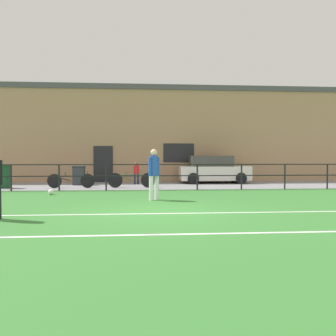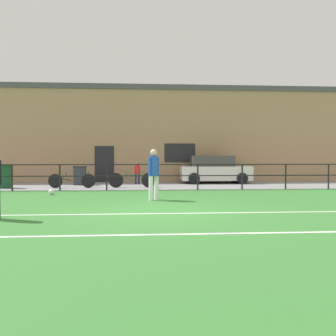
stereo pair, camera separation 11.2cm
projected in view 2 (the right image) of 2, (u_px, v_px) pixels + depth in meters
ground at (158, 212)px, 9.18m from camera, size 60.00×44.00×0.04m
field_line_touchline at (159, 214)px, 8.84m from camera, size 36.00×0.11×0.00m
field_line_hash at (164, 234)px, 6.44m from camera, size 36.00×0.11×0.00m
pavement_strip at (151, 185)px, 17.66m from camera, size 48.00×5.00×0.02m
perimeter_fence at (153, 173)px, 15.14m from camera, size 36.07×0.07×1.15m
clubhouse_facade at (150, 135)px, 21.26m from camera, size 28.00×2.56×5.68m
player_striker at (154, 171)px, 11.63m from camera, size 0.38×0.35×1.72m
soccer_ball_match at (51, 192)px, 13.30m from camera, size 0.22×0.22×0.22m
spectator_child at (137, 172)px, 18.29m from camera, size 0.31×0.21×1.17m
parked_car_red at (214, 170)px, 19.19m from camera, size 3.82×1.76×1.51m
bicycle_parked_0 at (132, 180)px, 16.29m from camera, size 2.23×0.04×0.78m
bicycle_parked_1 at (72, 181)px, 16.09m from camera, size 2.17×0.04×0.75m
trash_bin_0 at (3, 176)px, 16.00m from camera, size 0.59×0.50×1.10m
trash_bin_1 at (80, 175)px, 17.87m from camera, size 0.61×0.52×0.98m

